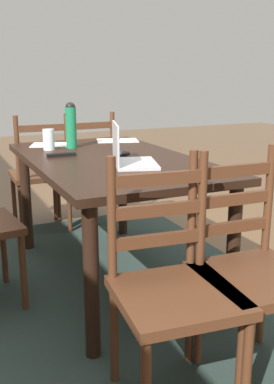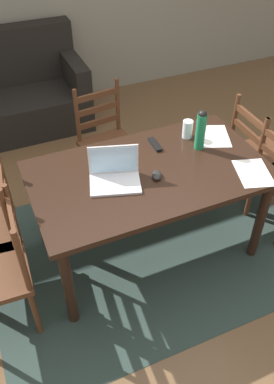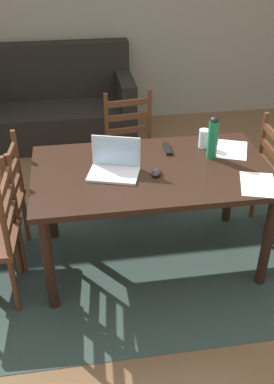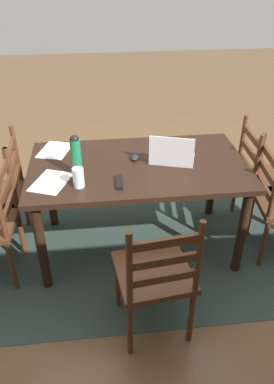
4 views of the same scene
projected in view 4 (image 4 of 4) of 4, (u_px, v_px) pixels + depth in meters
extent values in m
plane|color=brown|center=(138.00, 244.00, 3.17)|extent=(14.00, 14.00, 0.00)
cube|color=#283833|center=(138.00, 244.00, 3.17)|extent=(2.42, 1.74, 0.01)
cube|color=black|center=(138.00, 166.00, 2.77)|extent=(1.59, 0.91, 0.04)
cylinder|color=black|center=(213.00, 179.00, 3.36)|extent=(0.07, 0.07, 0.73)
cylinder|color=black|center=(50.00, 189.00, 3.22)|extent=(0.07, 0.07, 0.73)
cylinder|color=black|center=(242.00, 232.00, 2.73)|extent=(0.07, 0.07, 0.73)
cylinder|color=black|center=(41.00, 247.00, 2.59)|extent=(0.07, 0.07, 0.73)
cylinder|color=#4C2B19|center=(12.00, 266.00, 2.65)|extent=(0.04, 0.04, 0.43)
cylinder|color=#4C2B19|center=(21.00, 232.00, 2.97)|extent=(0.04, 0.04, 0.43)
cylinder|color=#4C2B19|center=(0.00, 210.00, 2.39)|extent=(0.04, 0.04, 0.50)
cylinder|color=#4C2B19|center=(11.00, 179.00, 2.71)|extent=(0.04, 0.04, 0.50)
cube|color=#4C2B19|center=(8.00, 206.00, 2.60)|extent=(0.03, 0.36, 0.05)
cube|color=#4C2B19|center=(5.00, 190.00, 2.54)|extent=(0.03, 0.36, 0.05)
cube|color=#4C2B19|center=(1.00, 174.00, 2.47)|extent=(0.03, 0.36, 0.05)
cylinder|color=#4C2B19|center=(250.00, 214.00, 3.17)|extent=(0.04, 0.04, 0.43)
cylinder|color=#4C2B19|center=(263.00, 244.00, 2.85)|extent=(0.04, 0.04, 0.43)
cylinder|color=#4C2B19|center=(259.00, 163.00, 2.91)|extent=(0.04, 0.04, 0.50)
cube|color=#4C2B19|center=(264.00, 187.00, 2.80)|extent=(0.06, 0.36, 0.05)
cube|color=#4C2B19|center=(267.00, 173.00, 2.74)|extent=(0.06, 0.36, 0.05)
cube|color=#4C2B19|center=(271.00, 157.00, 2.67)|extent=(0.06, 0.36, 0.05)
cylinder|color=#4C2B19|center=(22.00, 232.00, 2.97)|extent=(0.04, 0.04, 0.43)
cylinder|color=#4C2B19|center=(25.00, 205.00, 3.28)|extent=(0.04, 0.04, 0.43)
cylinder|color=#4C2B19|center=(12.00, 179.00, 2.71)|extent=(0.04, 0.04, 0.50)
cylinder|color=#4C2B19|center=(17.00, 155.00, 3.02)|extent=(0.04, 0.04, 0.50)
cube|color=#4C2B19|center=(17.00, 178.00, 2.92)|extent=(0.04, 0.36, 0.05)
cube|color=#4C2B19|center=(14.00, 163.00, 2.85)|extent=(0.04, 0.36, 0.05)
cube|color=#4C2B19|center=(11.00, 149.00, 2.78)|extent=(0.04, 0.36, 0.05)
cube|color=#4C2B19|center=(153.00, 272.00, 2.27)|extent=(0.49, 0.49, 0.04)
cylinder|color=#4C2B19|center=(118.00, 282.00, 2.52)|extent=(0.04, 0.04, 0.43)
cylinder|color=#4C2B19|center=(172.00, 273.00, 2.59)|extent=(0.04, 0.04, 0.43)
cylinder|color=#4C2B19|center=(130.00, 329.00, 2.21)|extent=(0.04, 0.04, 0.43)
cylinder|color=#4C2B19|center=(191.00, 317.00, 2.28)|extent=(0.04, 0.04, 0.43)
cylinder|color=#4C2B19|center=(129.00, 271.00, 1.94)|extent=(0.04, 0.04, 0.50)
cylinder|color=#4C2B19|center=(199.00, 259.00, 2.01)|extent=(0.04, 0.04, 0.50)
cube|color=#4C2B19|center=(164.00, 278.00, 2.03)|extent=(0.36, 0.07, 0.05)
cube|color=#4C2B19|center=(165.00, 261.00, 1.96)|extent=(0.36, 0.07, 0.05)
cube|color=#4C2B19|center=(166.00, 242.00, 1.89)|extent=(0.36, 0.07, 0.05)
cube|color=#4C2B19|center=(267.00, 179.00, 3.19)|extent=(0.46, 0.46, 0.04)
cylinder|color=#4C2B19|center=(235.00, 191.00, 3.47)|extent=(0.04, 0.04, 0.43)
cylinder|color=#4C2B19|center=(248.00, 216.00, 3.15)|extent=(0.04, 0.04, 0.43)
cylinder|color=#4C2B19|center=(242.00, 143.00, 3.20)|extent=(0.04, 0.04, 0.50)
cylinder|color=#4C2B19|center=(257.00, 165.00, 2.88)|extent=(0.04, 0.04, 0.50)
cube|color=#4C2B19|center=(247.00, 164.00, 3.10)|extent=(0.04, 0.36, 0.05)
cube|color=#4C2B19|center=(249.00, 151.00, 3.03)|extent=(0.04, 0.36, 0.05)
cube|color=#4C2B19|center=(252.00, 137.00, 2.96)|extent=(0.04, 0.36, 0.05)
cube|color=silver|center=(172.00, 158.00, 2.81)|extent=(0.37, 0.31, 0.02)
cube|color=silver|center=(171.00, 151.00, 2.67)|extent=(0.31, 0.10, 0.21)
cube|color=#A5CCEA|center=(172.00, 151.00, 2.67)|extent=(0.28, 0.09, 0.19)
cylinder|color=#197247|center=(76.00, 158.00, 2.56)|extent=(0.07, 0.07, 0.27)
sphere|color=black|center=(74.00, 140.00, 2.48)|extent=(0.06, 0.06, 0.06)
cylinder|color=silver|center=(78.00, 178.00, 2.46)|extent=(0.07, 0.07, 0.13)
ellipsoid|color=black|center=(135.00, 157.00, 2.81)|extent=(0.09, 0.12, 0.03)
cube|color=black|center=(119.00, 182.00, 2.53)|extent=(0.05, 0.17, 0.02)
cube|color=white|center=(55.00, 150.00, 2.94)|extent=(0.29, 0.35, 0.00)
cube|color=white|center=(51.00, 182.00, 2.54)|extent=(0.30, 0.35, 0.00)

